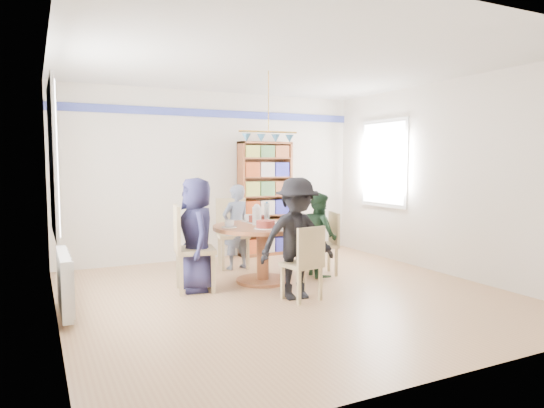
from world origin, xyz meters
TOP-DOWN VIEW (x-y plane):
  - ground at (0.00, 0.00)m, footprint 5.00×5.00m
  - room_shell at (-0.26, 0.87)m, footprint 5.00×5.00m
  - radiator at (-2.42, 0.30)m, footprint 0.12×1.00m
  - dining_table at (-0.00, 0.67)m, footprint 1.30×1.30m
  - chair_left at (-1.02, 0.65)m, footprint 0.54×0.54m
  - chair_right at (1.00, 0.68)m, footprint 0.47×0.47m
  - chair_far at (-0.01, 1.74)m, footprint 0.54×0.54m
  - chair_near at (0.05, -0.34)m, footprint 0.43×0.43m
  - person_left at (-0.90, 0.65)m, footprint 0.48×0.70m
  - person_right at (0.85, 0.65)m, footprint 0.51×0.61m
  - person_far at (-0.02, 1.55)m, footprint 0.51×0.39m
  - person_near at (0.02, -0.20)m, footprint 0.94×0.59m
  - bookshelf at (0.83, 2.34)m, footprint 0.91×0.27m
  - tableware at (-0.03, 0.70)m, footprint 1.13×1.13m

SIDE VIEW (x-z plane):
  - ground at x=0.00m, z-range 0.00..0.00m
  - radiator at x=-2.42m, z-range 0.05..0.65m
  - chair_near at x=0.05m, z-range 0.04..0.90m
  - chair_right at x=1.00m, z-range 0.04..0.92m
  - dining_table at x=0.00m, z-range 0.18..0.93m
  - chair_far at x=-0.01m, z-range 0.05..1.08m
  - person_right at x=0.85m, z-range 0.00..1.16m
  - chair_left at x=-1.02m, z-range 0.05..1.11m
  - person_far at x=-0.02m, z-range 0.00..1.25m
  - person_left at x=-0.90m, z-range 0.00..1.38m
  - person_near at x=0.02m, z-range 0.00..1.40m
  - tableware at x=-0.03m, z-range 0.67..0.96m
  - bookshelf at x=0.83m, z-range -0.02..1.89m
  - room_shell at x=-0.26m, z-range -0.85..4.15m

